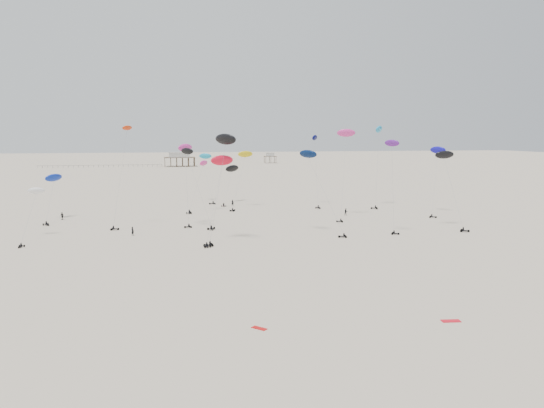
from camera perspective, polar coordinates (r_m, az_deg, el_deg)
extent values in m
plane|color=beige|center=(223.24, -5.94, 1.86)|extent=(900.00, 900.00, 0.00)
cube|color=brown|center=(371.55, -9.92, 4.96)|extent=(21.00, 13.00, 0.30)
cube|color=silver|center=(371.48, -9.93, 5.23)|extent=(14.00, 8.40, 3.20)
cube|color=#B2B2AD|center=(371.42, -9.93, 5.50)|extent=(15.00, 9.00, 0.30)
cube|color=brown|center=(409.82, -0.20, 5.15)|extent=(9.00, 7.00, 0.30)
cube|color=silver|center=(409.77, -0.20, 5.34)|extent=(5.60, 4.20, 2.40)
cube|color=#B2B2AD|center=(409.72, -0.20, 5.53)|extent=(6.00, 4.50, 0.30)
cube|color=black|center=(373.60, -17.92, 4.00)|extent=(80.00, 0.10, 0.10)
cylinder|color=gray|center=(161.35, 4.81, 3.43)|extent=(0.03, 0.03, 22.77)
ellipsoid|color=#050847|center=(167.00, 4.62, 7.13)|extent=(3.44, 4.11, 1.96)
cylinder|color=gray|center=(123.24, -7.82, 1.51)|extent=(0.03, 0.03, 17.96)
ellipsoid|color=black|center=(125.22, -9.12, 5.64)|extent=(3.62, 3.67, 1.84)
cylinder|color=gray|center=(126.92, -9.17, 1.75)|extent=(0.03, 0.03, 17.90)
ellipsoid|color=#E134A5|center=(129.06, -9.33, 5.99)|extent=(4.29, 4.03, 2.13)
cylinder|color=gray|center=(118.77, -24.69, -1.35)|extent=(0.03, 0.03, 15.55)
ellipsoid|color=white|center=(124.48, -24.04, 1.30)|extent=(3.51, 1.28, 1.72)
cylinder|color=gray|center=(128.96, 18.99, 1.18)|extent=(0.03, 0.03, 17.94)
ellipsoid|color=black|center=(132.39, 18.06, 5.06)|extent=(4.86, 2.13, 2.42)
cylinder|color=gray|center=(149.95, -8.01, 2.13)|extent=(0.03, 0.03, 16.28)
ellipsoid|color=#1B9FCD|center=(152.78, -7.19, 5.14)|extent=(3.79, 2.35, 1.73)
cylinder|color=gray|center=(143.18, -22.74, 0.29)|extent=(0.03, 0.03, 14.95)
ellipsoid|color=#0D2AAE|center=(148.57, -22.44, 2.64)|extent=(5.14, 5.53, 2.61)
cylinder|color=gray|center=(118.91, 12.92, 1.62)|extent=(0.03, 0.03, 18.84)
ellipsoid|color=#641B95|center=(120.06, 12.78, 6.41)|extent=(3.22, 3.70, 1.78)
cylinder|color=gray|center=(106.18, -6.22, 0.12)|extent=(0.03, 0.03, 17.34)
ellipsoid|color=red|center=(109.67, -5.41, 4.70)|extent=(5.14, 2.78, 2.33)
cylinder|color=gray|center=(171.64, -6.91, 2.25)|extent=(0.03, 0.03, 15.84)
ellipsoid|color=#F83AA0|center=(176.80, -7.37, 4.40)|extent=(3.92, 4.32, 2.11)
cylinder|color=gray|center=(162.03, 11.21, 3.76)|extent=(0.03, 0.03, 24.08)
ellipsoid|color=#1C95D4|center=(167.06, 11.43, 7.89)|extent=(4.81, 5.34, 2.60)
cylinder|color=gray|center=(128.60, -15.95, 2.77)|extent=(0.03, 0.03, 23.67)
ellipsoid|color=red|center=(132.20, -15.32, 7.91)|extent=(2.96, 2.87, 1.42)
cylinder|color=gray|center=(115.58, 5.73, 0.97)|extent=(0.03, 0.03, 19.21)
ellipsoid|color=#051845|center=(118.80, 3.91, 5.39)|extent=(4.51, 4.84, 2.30)
cylinder|color=gray|center=(138.04, 7.66, 2.96)|extent=(0.03, 0.03, 24.47)
ellipsoid|color=#E8369A|center=(144.24, 7.98, 7.59)|extent=(5.24, 2.82, 2.45)
cylinder|color=gray|center=(150.46, 17.16, 2.17)|extent=(0.03, 0.03, 20.47)
ellipsoid|color=#120DB0|center=(156.46, 17.42, 5.56)|extent=(4.02, 4.91, 2.33)
cylinder|color=gray|center=(166.84, -4.75, 1.81)|extent=(0.03, 0.03, 15.42)
ellipsoid|color=black|center=(172.51, -4.32, 3.84)|extent=(6.08, 5.53, 2.88)
cylinder|color=gray|center=(155.55, -3.54, 2.37)|extent=(0.03, 0.03, 18.54)
ellipsoid|color=yellow|center=(160.69, -2.89, 5.39)|extent=(4.88, 2.52, 2.33)
cylinder|color=gray|center=(105.69, -5.89, 1.25)|extent=(0.03, 0.03, 20.27)
ellipsoid|color=black|center=(108.18, -5.02, 6.96)|extent=(5.22, 5.54, 2.72)
imported|color=black|center=(118.39, -14.75, -3.29)|extent=(0.97, 0.98, 2.24)
imported|color=black|center=(144.38, 7.96, -1.21)|extent=(1.10, 0.67, 2.20)
imported|color=black|center=(145.89, -21.63, -1.58)|extent=(1.51, 1.35, 2.27)
imported|color=black|center=(162.11, -4.26, -0.22)|extent=(0.95, 0.77, 2.28)
cube|color=red|center=(66.55, 18.68, -11.86)|extent=(2.30, 1.18, 0.08)
cube|color=red|center=(61.01, -1.38, -13.25)|extent=(1.75, 1.78, 0.07)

